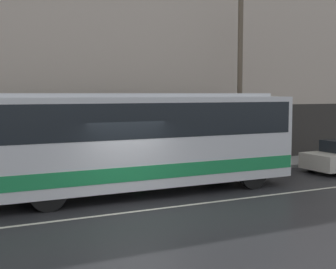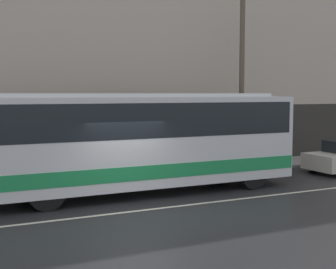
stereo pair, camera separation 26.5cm
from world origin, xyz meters
name	(u,v)px [view 2 (the right image)]	position (x,y,z in m)	size (l,w,h in m)	color
ground_plane	(139,211)	(0.00, 0.00, 0.00)	(60.00, 60.00, 0.00)	#262628
sidewalk	(88,179)	(0.00, 5.20, 0.07)	(60.00, 2.41, 0.15)	gray
building_facade	(76,17)	(0.00, 6.55, 6.39)	(60.00, 0.35, 13.21)	#B7A899
lane_stripe	(139,211)	(0.00, 0.00, 0.00)	(54.00, 0.14, 0.01)	beige
transit_bus	(136,137)	(0.82, 2.28, 1.89)	(11.17, 2.61, 3.36)	silver
utility_pole_near	(242,81)	(6.80, 4.84, 3.88)	(0.22, 0.22, 7.46)	brown
pedestrian_waiting	(140,154)	(2.38, 5.71, 0.85)	(0.36, 0.36, 1.53)	#1E5933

